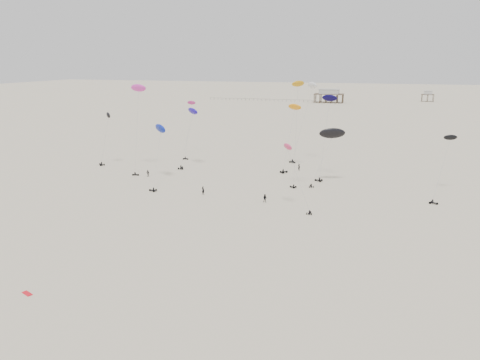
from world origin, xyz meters
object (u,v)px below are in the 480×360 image
(pavilion_small, at_px, (428,97))
(rig_8, at_px, (297,109))
(pavilion_main, at_px, (329,97))
(rig_4, at_px, (308,102))
(spectator_0, at_px, (203,194))

(pavilion_small, height_order, rig_8, rig_8)
(pavilion_main, xyz_separation_m, rig_4, (14.89, -205.35, 13.73))
(pavilion_small, xyz_separation_m, rig_8, (-53.00, -267.82, 15.49))
(pavilion_main, distance_m, rig_8, 238.88)
(spectator_0, bearing_deg, pavilion_small, -81.45)
(pavilion_main, relative_size, pavilion_small, 2.33)
(spectator_0, bearing_deg, rig_8, -121.84)
(pavilion_small, relative_size, spectator_0, 3.97)
(pavilion_small, distance_m, rig_8, 273.45)
(rig_8, bearing_deg, spectator_0, 145.57)
(rig_8, bearing_deg, rig_4, 24.06)
(pavilion_main, bearing_deg, rig_4, -85.85)
(rig_8, height_order, spectator_0, rig_8)
(pavilion_main, height_order, pavilion_small, pavilion_main)
(pavilion_main, bearing_deg, rig_8, -85.91)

